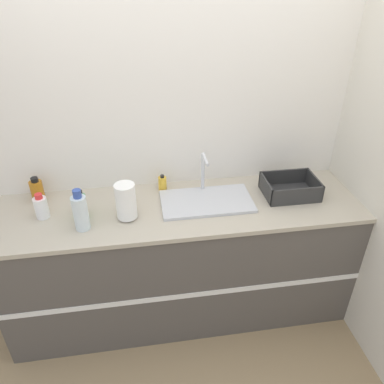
{
  "coord_description": "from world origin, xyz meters",
  "views": [
    {
      "loc": [
        -0.23,
        -1.67,
        2.28
      ],
      "look_at": [
        0.07,
        0.28,
        1.05
      ],
      "focal_mm": 35.0,
      "sensor_mm": 36.0,
      "label": 1
    }
  ],
  "objects_px": {
    "bottle_amber": "(37,190)",
    "bottle_clear": "(80,212)",
    "sink": "(206,199)",
    "bottle_white_spray": "(41,207)",
    "bottle_green": "(82,205)",
    "dish_rack": "(290,189)",
    "soap_dispenser": "(162,183)",
    "paper_towel_roll": "(126,201)"
  },
  "relations": [
    {
      "from": "bottle_amber",
      "to": "bottle_clear",
      "type": "distance_m",
      "value": 0.48
    },
    {
      "from": "sink",
      "to": "bottle_white_spray",
      "type": "bearing_deg",
      "value": -179.52
    },
    {
      "from": "bottle_white_spray",
      "to": "bottle_green",
      "type": "bearing_deg",
      "value": -7.14
    },
    {
      "from": "bottle_green",
      "to": "bottle_white_spray",
      "type": "distance_m",
      "value": 0.24
    },
    {
      "from": "bottle_amber",
      "to": "sink",
      "type": "bearing_deg",
      "value": -10.47
    },
    {
      "from": "sink",
      "to": "dish_rack",
      "type": "height_order",
      "value": "sink"
    },
    {
      "from": "sink",
      "to": "bottle_white_spray",
      "type": "relative_size",
      "value": 3.59
    },
    {
      "from": "dish_rack",
      "to": "bottle_clear",
      "type": "bearing_deg",
      "value": -172.69
    },
    {
      "from": "bottle_clear",
      "to": "bottle_white_spray",
      "type": "height_order",
      "value": "bottle_clear"
    },
    {
      "from": "dish_rack",
      "to": "bottle_green",
      "type": "relative_size",
      "value": 1.9
    },
    {
      "from": "bottle_white_spray",
      "to": "soap_dispenser",
      "type": "bearing_deg",
      "value": 15.37
    },
    {
      "from": "dish_rack",
      "to": "bottle_green",
      "type": "distance_m",
      "value": 1.35
    },
    {
      "from": "bottle_amber",
      "to": "bottle_green",
      "type": "distance_m",
      "value": 0.39
    },
    {
      "from": "dish_rack",
      "to": "paper_towel_roll",
      "type": "bearing_deg",
      "value": -174.4
    },
    {
      "from": "dish_rack",
      "to": "bottle_green",
      "type": "bearing_deg",
      "value": -177.97
    },
    {
      "from": "bottle_green",
      "to": "bottle_clear",
      "type": "xyz_separation_m",
      "value": [
        0.01,
        -0.12,
        0.04
      ]
    },
    {
      "from": "bottle_amber",
      "to": "bottle_clear",
      "type": "bearing_deg",
      "value": -48.96
    },
    {
      "from": "paper_towel_roll",
      "to": "bottle_amber",
      "type": "height_order",
      "value": "paper_towel_roll"
    },
    {
      "from": "bottle_amber",
      "to": "bottle_white_spray",
      "type": "bearing_deg",
      "value": -73.07
    },
    {
      "from": "bottle_amber",
      "to": "soap_dispenser",
      "type": "bearing_deg",
      "value": -0.14
    },
    {
      "from": "paper_towel_roll",
      "to": "bottle_amber",
      "type": "relative_size",
      "value": 1.42
    },
    {
      "from": "sink",
      "to": "soap_dispenser",
      "type": "distance_m",
      "value": 0.34
    },
    {
      "from": "paper_towel_roll",
      "to": "soap_dispenser",
      "type": "relative_size",
      "value": 2.05
    },
    {
      "from": "paper_towel_roll",
      "to": "bottle_amber",
      "type": "xyz_separation_m",
      "value": [
        -0.58,
        0.3,
        -0.05
      ]
    },
    {
      "from": "bottle_amber",
      "to": "bottle_green",
      "type": "relative_size",
      "value": 0.9
    },
    {
      "from": "paper_towel_roll",
      "to": "dish_rack",
      "type": "bearing_deg",
      "value": 5.6
    },
    {
      "from": "bottle_clear",
      "to": "soap_dispenser",
      "type": "xyz_separation_m",
      "value": [
        0.5,
        0.36,
        -0.07
      ]
    },
    {
      "from": "paper_towel_roll",
      "to": "bottle_clear",
      "type": "distance_m",
      "value": 0.27
    },
    {
      "from": "bottle_clear",
      "to": "bottle_green",
      "type": "bearing_deg",
      "value": 94.74
    },
    {
      "from": "paper_towel_roll",
      "to": "bottle_white_spray",
      "type": "bearing_deg",
      "value": 170.2
    },
    {
      "from": "bottle_green",
      "to": "bottle_clear",
      "type": "bearing_deg",
      "value": -85.26
    },
    {
      "from": "sink",
      "to": "bottle_green",
      "type": "xyz_separation_m",
      "value": [
        -0.78,
        -0.04,
        0.06
      ]
    },
    {
      "from": "soap_dispenser",
      "to": "bottle_green",
      "type": "bearing_deg",
      "value": -155.06
    },
    {
      "from": "dish_rack",
      "to": "bottle_clear",
      "type": "xyz_separation_m",
      "value": [
        -1.34,
        -0.17,
        0.08
      ]
    },
    {
      "from": "paper_towel_roll",
      "to": "bottle_white_spray",
      "type": "distance_m",
      "value": 0.52
    },
    {
      "from": "sink",
      "to": "bottle_white_spray",
      "type": "distance_m",
      "value": 1.02
    },
    {
      "from": "bottle_amber",
      "to": "bottle_clear",
      "type": "xyz_separation_m",
      "value": [
        0.32,
        -0.36,
        0.04
      ]
    },
    {
      "from": "bottle_clear",
      "to": "bottle_white_spray",
      "type": "relative_size",
      "value": 1.6
    },
    {
      "from": "sink",
      "to": "bottle_clear",
      "type": "bearing_deg",
      "value": -168.03
    },
    {
      "from": "sink",
      "to": "bottle_amber",
      "type": "distance_m",
      "value": 1.11
    },
    {
      "from": "bottle_clear",
      "to": "soap_dispenser",
      "type": "bearing_deg",
      "value": 35.84
    },
    {
      "from": "paper_towel_roll",
      "to": "bottle_amber",
      "type": "distance_m",
      "value": 0.65
    }
  ]
}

